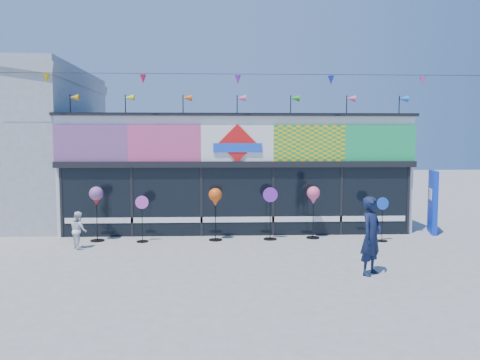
{
  "coord_description": "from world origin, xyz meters",
  "views": [
    {
      "loc": [
        -0.57,
        -12.09,
        3.13
      ],
      "look_at": [
        0.03,
        2.0,
        1.99
      ],
      "focal_mm": 35.0,
      "sensor_mm": 36.0,
      "label": 1
    }
  ],
  "objects": [
    {
      "name": "adult_man",
      "position": [
        2.99,
        -1.36,
        0.93
      ],
      "size": [
        0.79,
        0.79,
        1.86
      ],
      "primitive_type": "imported",
      "rotation": [
        0.0,
        0.0,
        0.78
      ],
      "color": "#111936",
      "rests_on": "ground"
    },
    {
      "name": "spinner_3",
      "position": [
        1.03,
        2.73,
        0.89
      ],
      "size": [
        0.47,
        0.43,
        1.69
      ],
      "color": "black",
      "rests_on": "ground"
    },
    {
      "name": "ground",
      "position": [
        0.0,
        0.0,
        0.0
      ],
      "size": [
        80.0,
        80.0,
        0.0
      ],
      "primitive_type": "plane",
      "color": "gray",
      "rests_on": "ground"
    },
    {
      "name": "child",
      "position": [
        -4.76,
        1.72,
        0.55
      ],
      "size": [
        0.57,
        0.61,
        1.1
      ],
      "primitive_type": "imported",
      "rotation": [
        0.0,
        0.0,
        2.21
      ],
      "color": "white",
      "rests_on": "ground"
    },
    {
      "name": "spinner_5",
      "position": [
        4.54,
        2.31,
        0.74
      ],
      "size": [
        0.39,
        0.36,
        1.4
      ],
      "color": "black",
      "rests_on": "ground"
    },
    {
      "name": "kite_shop",
      "position": [
        0.0,
        5.94,
        2.05
      ],
      "size": [
        16.0,
        5.7,
        5.31
      ],
      "color": "white",
      "rests_on": "ground"
    },
    {
      "name": "spinner_2",
      "position": [
        -0.73,
        2.68,
        1.34
      ],
      "size": [
        0.43,
        0.43,
        1.68
      ],
      "color": "black",
      "rests_on": "ground"
    },
    {
      "name": "spinner_1",
      "position": [
        -3.03,
        2.54,
        0.77
      ],
      "size": [
        0.41,
        0.37,
        1.46
      ],
      "color": "black",
      "rests_on": "ground"
    },
    {
      "name": "spinner_0",
      "position": [
        -4.48,
        2.72,
        1.39
      ],
      "size": [
        0.44,
        0.44,
        1.74
      ],
      "color": "black",
      "rests_on": "ground"
    },
    {
      "name": "blue_sign",
      "position": [
        6.74,
        3.59,
        1.08
      ],
      "size": [
        0.44,
        1.08,
        2.16
      ],
      "rotation": [
        0.0,
        0.0,
        -0.27
      ],
      "color": "#0D32C9",
      "rests_on": "ground"
    },
    {
      "name": "spinner_4",
      "position": [
        2.45,
        2.88,
        1.36
      ],
      "size": [
        0.43,
        0.43,
        1.7
      ],
      "color": "black",
      "rests_on": "ground"
    }
  ]
}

